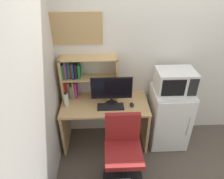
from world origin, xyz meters
name	(u,v)px	position (x,y,z in m)	size (l,w,h in m)	color
wall_back	(198,56)	(0.40, 0.02, 1.30)	(6.40, 0.04, 2.60)	silver
wall_left	(13,147)	(-1.62, -1.60, 1.30)	(0.04, 4.40, 2.60)	silver
desk	(105,116)	(-0.94, -0.30, 0.51)	(1.23, 0.60, 0.73)	tan
hutch_bookshelf	(80,77)	(-1.27, -0.10, 1.06)	(0.79, 0.22, 0.62)	tan
monitor	(112,90)	(-0.84, -0.34, 0.98)	(0.56, 0.20, 0.44)	black
keyboard	(111,107)	(-0.86, -0.39, 0.74)	(0.36, 0.15, 0.02)	black
computer_mouse	(132,105)	(-0.56, -0.37, 0.75)	(0.06, 0.11, 0.04)	black
water_bottle	(66,100)	(-1.47, -0.32, 0.83)	(0.07, 0.07, 0.21)	silver
mini_fridge	(168,117)	(0.01, -0.30, 0.46)	(0.54, 0.56, 0.92)	white
microwave	(175,81)	(0.01, -0.30, 1.07)	(0.51, 0.37, 0.31)	silver
desk_chair	(123,153)	(-0.72, -0.91, 0.39)	(0.52, 0.52, 0.91)	black
wall_corkboard	(74,29)	(-1.31, -0.01, 1.71)	(0.73, 0.02, 0.41)	tan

